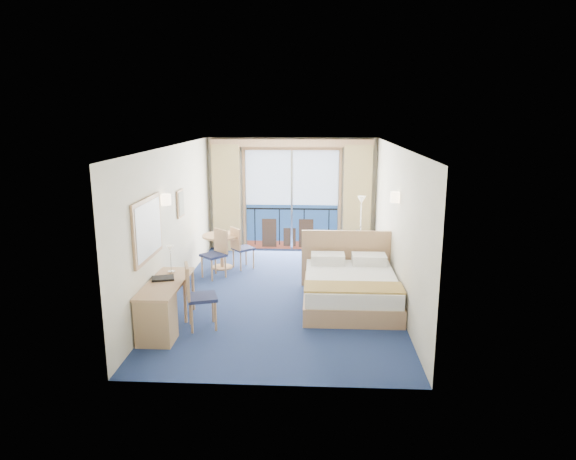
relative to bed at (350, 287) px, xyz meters
The scene contains 22 objects.
floor 1.30m from the bed, 159.91° to the left, with size 6.50×6.50×0.00m, color navy.
room_walls 1.94m from the bed, 159.91° to the left, with size 4.04×6.54×2.72m.
balcony_door 3.93m from the bed, 108.07° to the left, with size 2.36×0.03×2.52m.
curtain_left 4.55m from the bed, 127.97° to the left, with size 0.65×0.22×2.55m, color tan.
curtain_right 3.65m from the bed, 84.03° to the left, with size 0.65×0.22×2.55m, color tan.
pelmet 4.36m from the bed, 108.53° to the left, with size 3.80×0.25×0.18m, color tan.
mirror 3.56m from the bed, 161.32° to the right, with size 0.05×1.25×0.95m.
wall_print 3.52m from the bed, 164.37° to the left, with size 0.04×0.42×0.52m.
sconce_left 3.49m from the bed, behind, with size 0.18×0.18×0.18m, color beige.
sconce_right 1.74m from the bed, 20.52° to the left, with size 0.18×0.18×0.18m, color beige.
bed is the anchor object (origin of this frame).
nightstand 1.52m from the bed, 66.94° to the left, with size 0.40×0.39×0.53m, color tan.
phone 1.56m from the bed, 66.75° to the left, with size 0.18×0.14×0.08m, color silver.
armchair 2.30m from the bed, 85.48° to the left, with size 0.77×0.79×0.72m, color #40434E.
floor_lamp 3.00m from the bed, 81.76° to the left, with size 0.20×0.20×1.45m.
desk 3.30m from the bed, 151.63° to the right, with size 0.54×1.57×0.74m.
desk_chair 2.71m from the bed, 154.54° to the right, with size 0.56×0.56×1.03m.
folder 3.18m from the bed, 161.24° to the right, with size 0.34×0.25×0.03m, color black.
desk_lamp 3.11m from the bed, 166.44° to the right, with size 0.12×0.12×0.44m.
round_table 3.30m from the bed, 142.47° to the left, with size 0.81×0.81×0.73m.
table_chair_a 2.97m from the bed, 138.32° to the left, with size 0.55×0.55×0.91m.
table_chair_b 2.96m from the bed, 151.71° to the left, with size 0.59×0.59×0.97m.
Camera 1 is at (0.55, -8.94, 3.27)m, focal length 32.00 mm.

